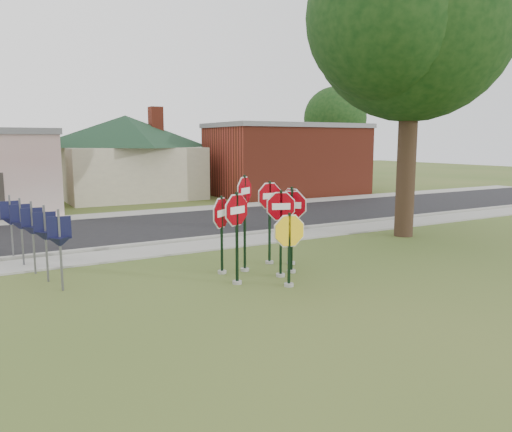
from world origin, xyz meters
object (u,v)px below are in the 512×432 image
stop_sign_center (281,222)px  stop_sign_yellow (289,241)px  oak_tree (413,18)px  stop_sign_left (237,225)px

stop_sign_center → stop_sign_yellow: size_ratio=1.23×
stop_sign_center → stop_sign_yellow: (-0.31, -0.87, -0.35)m
stop_sign_center → oak_tree: size_ratio=0.21×
stop_sign_center → stop_sign_yellow: stop_sign_center is taller
stop_sign_center → stop_sign_left: stop_sign_left is taller
stop_sign_left → stop_sign_center: bearing=1.6°
stop_sign_left → oak_tree: 11.03m
stop_sign_left → oak_tree: bearing=17.0°
stop_sign_center → oak_tree: bearing=19.6°
stop_sign_yellow → stop_sign_left: stop_sign_left is taller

